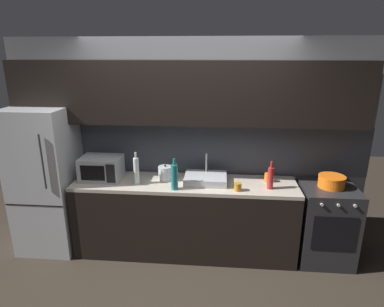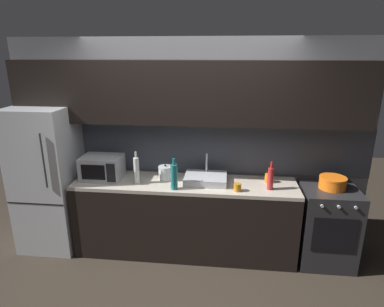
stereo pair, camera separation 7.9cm
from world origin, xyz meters
name	(u,v)px [view 1 (the left image)]	position (x,y,z in m)	size (l,w,h in m)	color
ground_plane	(175,303)	(0.00, 0.00, 0.00)	(10.00, 10.00, 0.00)	#2D261E
back_wall	(187,121)	(0.00, 1.20, 1.55)	(4.30, 0.44, 2.50)	slate
counter_run	(185,217)	(0.00, 0.90, 0.45)	(2.56, 0.60, 0.90)	black
refrigerator	(47,180)	(-1.66, 0.90, 0.87)	(0.68, 0.69, 1.74)	#B7BABF
oven_range	(325,223)	(1.62, 0.90, 0.45)	(0.60, 0.62, 0.90)	#232326
microwave	(101,168)	(-0.98, 0.92, 1.04)	(0.46, 0.35, 0.27)	#A8AAAF
sink_basin	(206,178)	(0.24, 0.93, 0.94)	(0.48, 0.38, 0.30)	#ADAFB5
kettle	(165,173)	(-0.23, 0.96, 0.98)	(0.20, 0.16, 0.19)	#B7BABF
wine_bottle_teal	(174,177)	(-0.09, 0.69, 1.05)	(0.08, 0.08, 0.35)	#19666B
wine_bottle_red	(271,178)	(0.95, 0.80, 1.03)	(0.07, 0.07, 0.31)	#A82323
wine_bottle_clear	(136,171)	(-0.54, 0.81, 1.06)	(0.06, 0.06, 0.37)	silver
mug_amber	(238,187)	(0.60, 0.71, 0.94)	(0.08, 0.08, 0.09)	#B27019
mug_orange	(268,177)	(0.95, 1.00, 0.95)	(0.08, 0.08, 0.10)	orange
cooking_pot	(332,181)	(1.63, 0.90, 0.97)	(0.29, 0.29, 0.13)	orange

